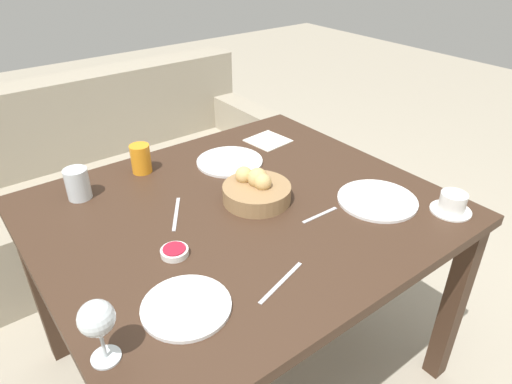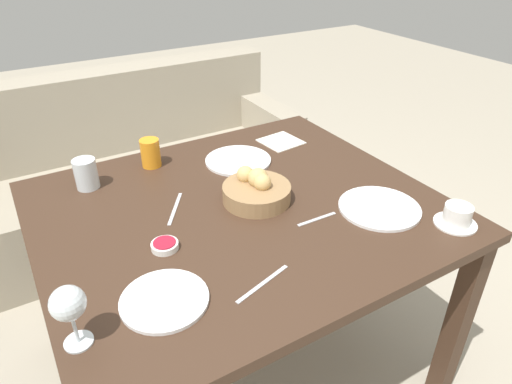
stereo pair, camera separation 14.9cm
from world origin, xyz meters
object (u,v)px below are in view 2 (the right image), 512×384
object	(u,v)px
plate_near_right	(379,208)
wine_glass	(68,305)
water_tumbler	(86,174)
jam_bowl_berry	(165,245)
knife_silver	(175,208)
napkin	(281,142)
coffee_cup	(457,216)
couch	(125,177)
plate_near_left	(164,300)
juice_glass	(150,153)
fork_silver	(263,284)
spoon_coffee	(317,219)
bread_basket	(256,190)
plate_far_center	(238,160)

from	to	relation	value
plate_near_right	wine_glass	distance (m)	0.95
water_tumbler	jam_bowl_berry	distance (m)	0.47
knife_silver	napkin	bearing A→B (deg)	23.75
plate_near_right	coffee_cup	distance (m)	0.23
couch	coffee_cup	distance (m)	1.79
plate_near_left	knife_silver	distance (m)	0.41
couch	juice_glass	distance (m)	0.92
coffee_cup	plate_near_left	bearing A→B (deg)	170.72
plate_near_left	napkin	bearing A→B (deg)	39.76
coffee_cup	jam_bowl_berry	bearing A→B (deg)	157.05
fork_silver	knife_silver	world-z (taller)	same
plate_near_left	spoon_coffee	size ratio (longest dim) A/B	1.55
juice_glass	water_tumbler	xyz separation A→B (m)	(-0.24, -0.04, -0.00)
jam_bowl_berry	juice_glass	bearing A→B (deg)	74.26
plate_near_left	water_tumbler	distance (m)	0.66
plate_near_right	jam_bowl_berry	world-z (taller)	jam_bowl_berry
bread_basket	spoon_coffee	xyz separation A→B (m)	(0.10, -0.20, -0.04)
couch	plate_far_center	distance (m)	1.04
plate_near_right	juice_glass	bearing A→B (deg)	128.37
plate_near_left	wine_glass	size ratio (longest dim) A/B	1.39
spoon_coffee	juice_glass	bearing A→B (deg)	117.50
wine_glass	spoon_coffee	xyz separation A→B (m)	(0.74, 0.11, -0.11)
water_tumbler	jam_bowl_berry	world-z (taller)	water_tumbler
water_tumbler	wine_glass	distance (m)	0.70
juice_glass	wine_glass	bearing A→B (deg)	-120.56
knife_silver	plate_far_center	bearing A→B (deg)	29.31
wine_glass	spoon_coffee	bearing A→B (deg)	8.83
bread_basket	plate_near_left	bearing A→B (deg)	-146.06
water_tumbler	napkin	xyz separation A→B (m)	(0.78, -0.03, -0.05)
plate_near_left	plate_near_right	size ratio (longest dim) A/B	0.84
coffee_cup	napkin	xyz separation A→B (m)	(-0.13, 0.77, -0.03)
plate_near_left	coffee_cup	distance (m)	0.89
plate_far_center	juice_glass	distance (m)	0.33
bread_basket	water_tumbler	xyz separation A→B (m)	(-0.46, 0.36, 0.02)
water_tumbler	knife_silver	distance (m)	0.35
plate_near_right	jam_bowl_berry	xyz separation A→B (m)	(-0.66, 0.16, 0.01)
plate_near_left	water_tumbler	bearing A→B (deg)	92.26
wine_glass	knife_silver	xyz separation A→B (m)	(0.39, 0.40, -0.11)
plate_near_right	spoon_coffee	world-z (taller)	plate_near_right
plate_near_right	fork_silver	bearing A→B (deg)	-168.03
water_tumbler	wine_glass	size ratio (longest dim) A/B	0.67
plate_near_right	spoon_coffee	xyz separation A→B (m)	(-0.21, 0.06, -0.00)
napkin	wine_glass	bearing A→B (deg)	-145.94
plate_near_left	napkin	size ratio (longest dim) A/B	1.30
bread_basket	juice_glass	world-z (taller)	bread_basket
plate_near_right	jam_bowl_berry	bearing A→B (deg)	166.53
plate_far_center	knife_silver	size ratio (longest dim) A/B	1.55
plate_near_left	water_tumbler	world-z (taller)	water_tumbler
juice_glass	plate_far_center	bearing A→B (deg)	-24.75
plate_far_center	fork_silver	distance (m)	0.69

